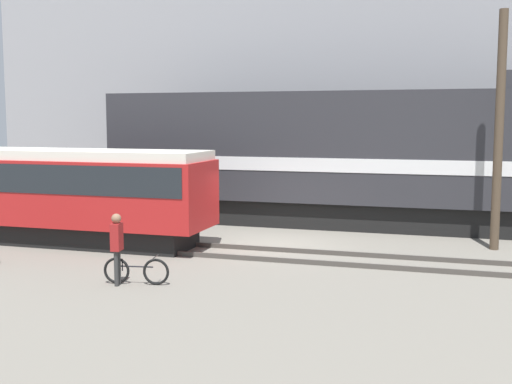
# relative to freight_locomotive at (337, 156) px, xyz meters

# --- Properties ---
(ground_plane) EXTENTS (120.00, 120.00, 0.00)m
(ground_plane) POSITION_rel_freight_locomotive_xyz_m (-1.32, -4.42, -2.66)
(ground_plane) COLOR slate
(track_near) EXTENTS (60.00, 1.51, 0.14)m
(track_near) POSITION_rel_freight_locomotive_xyz_m (-1.32, -6.13, -2.59)
(track_near) COLOR #47423D
(track_near) RESTS_ON ground
(track_far) EXTENTS (60.00, 1.51, 0.14)m
(track_far) POSITION_rel_freight_locomotive_xyz_m (-1.32, 0.00, -2.59)
(track_far) COLOR #47423D
(track_far) RESTS_ON ground
(building_backdrop) EXTENTS (33.42, 6.00, 13.49)m
(building_backdrop) POSITION_rel_freight_locomotive_xyz_m (-1.32, 7.00, 4.08)
(building_backdrop) COLOR #99999E
(building_backdrop) RESTS_ON ground
(freight_locomotive) EXTENTS (17.68, 3.04, 5.68)m
(freight_locomotive) POSITION_rel_freight_locomotive_xyz_m (0.00, 0.00, 0.00)
(freight_locomotive) COLOR black
(freight_locomotive) RESTS_ON ground
(streetcar) EXTENTS (9.86, 2.54, 3.09)m
(streetcar) POSITION_rel_freight_locomotive_xyz_m (-7.89, -6.13, -0.90)
(streetcar) COLOR black
(streetcar) RESTS_ON ground
(bicycle) EXTENTS (1.66, 0.48, 0.73)m
(bicycle) POSITION_rel_freight_locomotive_xyz_m (-3.17, -10.22, -2.32)
(bicycle) COLOR black
(bicycle) RESTS_ON ground
(person) EXTENTS (0.28, 0.39, 1.78)m
(person) POSITION_rel_freight_locomotive_xyz_m (-3.57, -10.44, -1.57)
(person) COLOR #333333
(person) RESTS_ON ground
(utility_pole_left) EXTENTS (0.28, 0.28, 7.38)m
(utility_pole_left) POSITION_rel_freight_locomotive_xyz_m (5.55, -3.06, 1.03)
(utility_pole_left) COLOR #4C3D2D
(utility_pole_left) RESTS_ON ground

